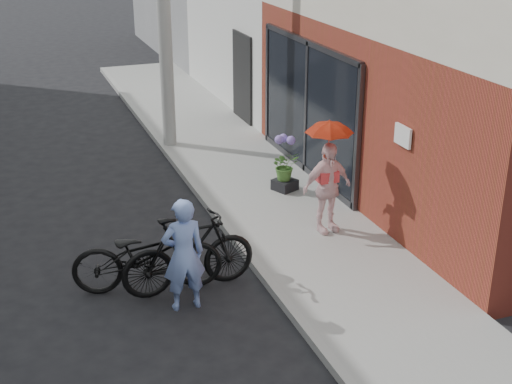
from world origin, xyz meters
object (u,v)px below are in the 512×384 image
officer (184,255)px  bike_right (189,253)px  planter (285,185)px  kimono_woman (327,188)px  bike_left (147,255)px

officer → bike_right: (0.18, 0.42, -0.21)m
officer → planter: size_ratio=4.25×
officer → kimono_woman: bearing=-154.8°
bike_left → officer: bearing=-139.1°
kimono_woman → planter: bearing=80.2°
bike_left → planter: (3.03, 2.43, -0.32)m
officer → bike_right: 0.50m
bike_left → bike_right: bearing=-99.4°
bike_left → kimono_woman: bearing=-66.5°
bike_left → kimono_woman: kimono_woman is taller
officer → bike_left: officer is taller
officer → kimono_woman: (2.63, 1.25, 0.07)m
bike_left → bike_right: bike_right is taller
officer → planter: 4.10m
kimono_woman → bike_left: bearing=-176.1°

